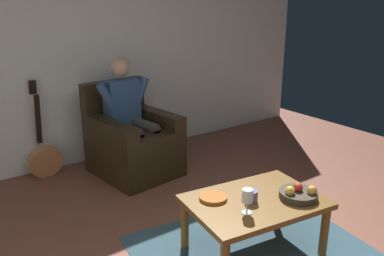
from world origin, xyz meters
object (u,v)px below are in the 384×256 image
(decorative_dish, at_px, (213,197))
(armchair, at_px, (132,143))
(person_seated, at_px, (129,113))
(fruit_bowl, at_px, (299,194))
(coffee_table, at_px, (255,207))
(wine_glass_near, at_px, (247,197))
(guitar, at_px, (45,157))
(candle_jar, at_px, (251,196))

(decorative_dish, bearing_deg, armchair, -96.13)
(person_seated, relative_size, decorative_dish, 6.11)
(person_seated, height_order, fruit_bowl, person_seated)
(armchair, bearing_deg, person_seated, -90.00)
(person_seated, bearing_deg, coffee_table, 84.55)
(coffee_table, bearing_deg, fruit_bowl, 148.40)
(wine_glass_near, bearing_deg, fruit_bowl, 172.43)
(guitar, height_order, candle_jar, guitar)
(coffee_table, bearing_deg, guitar, -68.48)
(person_seated, xyz_separation_m, guitar, (0.80, -0.40, -0.44))
(wine_glass_near, xyz_separation_m, fruit_bowl, (-0.44, 0.06, -0.08))
(guitar, bearing_deg, fruit_bowl, 115.59)
(armchair, xyz_separation_m, candle_jar, (-0.02, 1.78, 0.13))
(armchair, height_order, fruit_bowl, armchair)
(armchair, bearing_deg, guitar, -35.27)
(person_seated, distance_m, coffee_table, 1.83)
(fruit_bowl, xyz_separation_m, decorative_dish, (0.50, -0.34, -0.02))
(armchair, xyz_separation_m, coffee_table, (-0.06, 1.78, 0.03))
(wine_glass_near, xyz_separation_m, decorative_dish, (0.06, -0.28, -0.10))
(fruit_bowl, bearing_deg, decorative_dish, -34.03)
(decorative_dish, distance_m, candle_jar, 0.26)
(armchair, bearing_deg, candle_jar, 82.96)
(person_seated, height_order, wine_glass_near, person_seated)
(coffee_table, height_order, wine_glass_near, wine_glass_near)
(coffee_table, distance_m, wine_glass_near, 0.27)
(guitar, xyz_separation_m, fruit_bowl, (-1.13, 2.36, 0.24))
(decorative_dish, bearing_deg, person_seated, -95.93)
(guitar, height_order, wine_glass_near, guitar)
(coffee_table, relative_size, candle_jar, 10.69)
(decorative_dish, bearing_deg, candle_jar, 136.46)
(wine_glass_near, bearing_deg, person_seated, -93.26)
(armchair, bearing_deg, coffee_table, 84.47)
(person_seated, height_order, guitar, person_seated)
(wine_glass_near, distance_m, fruit_bowl, 0.45)
(guitar, height_order, decorative_dish, guitar)
(coffee_table, distance_m, decorative_dish, 0.30)
(fruit_bowl, bearing_deg, guitar, -64.41)
(wine_glass_near, relative_size, candle_jar, 1.82)
(person_seated, bearing_deg, fruit_bowl, 91.98)
(person_seated, xyz_separation_m, candle_jar, (-0.02, 1.81, -0.19))
(person_seated, relative_size, candle_jar, 12.87)
(armchair, xyz_separation_m, fruit_bowl, (-0.33, 1.94, 0.13))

